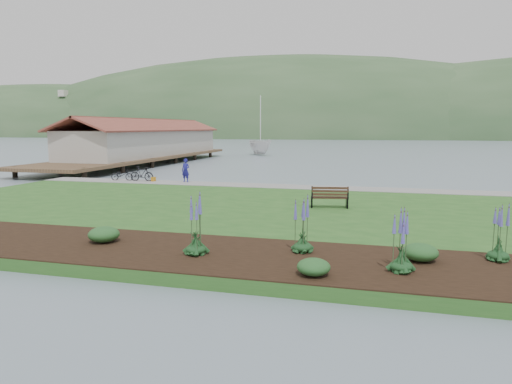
# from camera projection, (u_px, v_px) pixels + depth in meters

# --- Properties ---
(ground) EXTENTS (600.00, 600.00, 0.00)m
(ground) POSITION_uv_depth(u_px,v_px,m) (237.00, 209.00, 24.51)
(ground) COLOR slate
(ground) RESTS_ON ground
(lawn) EXTENTS (34.00, 20.00, 0.40)m
(lawn) POSITION_uv_depth(u_px,v_px,m) (225.00, 212.00, 22.56)
(lawn) COLOR #26551E
(lawn) RESTS_ON ground
(shoreline_path) EXTENTS (34.00, 2.20, 0.03)m
(shoreline_path) POSITION_uv_depth(u_px,v_px,m) (267.00, 186.00, 31.05)
(shoreline_path) COLOR gray
(shoreline_path) RESTS_ON lawn
(garden_bed) EXTENTS (24.00, 4.40, 0.04)m
(garden_bed) POSITION_uv_depth(u_px,v_px,m) (236.00, 254.00, 14.31)
(garden_bed) COLOR black
(garden_bed) RESTS_ON lawn
(far_hillside) EXTENTS (580.00, 80.00, 38.00)m
(far_hillside) POSITION_uv_depth(u_px,v_px,m) (411.00, 138.00, 182.10)
(far_hillside) COLOR #32532E
(far_hillside) RESTS_ON ground
(pier_pavilion) EXTENTS (8.00, 36.00, 5.40)m
(pier_pavilion) POSITION_uv_depth(u_px,v_px,m) (147.00, 141.00, 55.55)
(pier_pavilion) COLOR #4C3826
(pier_pavilion) RESTS_ON ground
(park_bench) EXTENTS (1.91, 1.04, 1.12)m
(park_bench) POSITION_uv_depth(u_px,v_px,m) (330.00, 197.00, 22.60)
(park_bench) COLOR black
(park_bench) RESTS_ON lawn
(person) EXTENTS (0.81, 0.63, 2.02)m
(person) POSITION_uv_depth(u_px,v_px,m) (186.00, 168.00, 33.06)
(person) COLOR navy
(person) RESTS_ON lawn
(bicycle_a) EXTENTS (0.85, 1.77, 0.89)m
(bicycle_a) POSITION_uv_depth(u_px,v_px,m) (122.00, 175.00, 34.13)
(bicycle_a) COLOR black
(bicycle_a) RESTS_ON lawn
(bicycle_b) EXTENTS (0.59, 1.84, 1.10)m
(bicycle_b) POSITION_uv_depth(u_px,v_px,m) (142.00, 174.00, 33.70)
(bicycle_b) COLOR black
(bicycle_b) RESTS_ON lawn
(sailboat) EXTENTS (15.69, 15.74, 29.44)m
(sailboat) POSITION_uv_depth(u_px,v_px,m) (260.00, 155.00, 71.91)
(sailboat) COLOR silver
(sailboat) RESTS_ON ground
(pannier) EXTENTS (0.26, 0.35, 0.34)m
(pannier) POSITION_uv_depth(u_px,v_px,m) (153.00, 179.00, 33.51)
(pannier) COLOR #BF7A16
(pannier) RESTS_ON lawn
(echium_0) EXTENTS (0.62, 0.62, 2.15)m
(echium_0) POSITION_uv_depth(u_px,v_px,m) (195.00, 225.00, 14.12)
(echium_0) COLOR #14371A
(echium_0) RESTS_ON garden_bed
(echium_1) EXTENTS (0.62, 0.62, 1.98)m
(echium_1) POSITION_uv_depth(u_px,v_px,m) (303.00, 227.00, 14.42)
(echium_1) COLOR #14371A
(echium_1) RESTS_ON garden_bed
(echium_2) EXTENTS (0.62, 0.62, 1.79)m
(echium_2) POSITION_uv_depth(u_px,v_px,m) (402.00, 245.00, 12.44)
(echium_2) COLOR #14371A
(echium_2) RESTS_ON garden_bed
(echium_3) EXTENTS (0.62, 0.62, 2.04)m
(echium_3) POSITION_uv_depth(u_px,v_px,m) (500.00, 233.00, 13.48)
(echium_3) COLOR #14371A
(echium_3) RESTS_ON garden_bed
(shrub_0) EXTENTS (1.06, 1.06, 0.53)m
(shrub_0) POSITION_uv_depth(u_px,v_px,m) (104.00, 234.00, 15.76)
(shrub_0) COLOR #1E4C21
(shrub_0) RESTS_ON garden_bed
(shrub_1) EXTENTS (0.90, 0.90, 0.45)m
(shrub_1) POSITION_uv_depth(u_px,v_px,m) (314.00, 267.00, 12.22)
(shrub_1) COLOR #1E4C21
(shrub_1) RESTS_ON garden_bed
(shrub_2) EXTENTS (1.03, 1.03, 0.52)m
(shrub_2) POSITION_uv_depth(u_px,v_px,m) (420.00, 252.00, 13.54)
(shrub_2) COLOR #1E4C21
(shrub_2) RESTS_ON garden_bed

